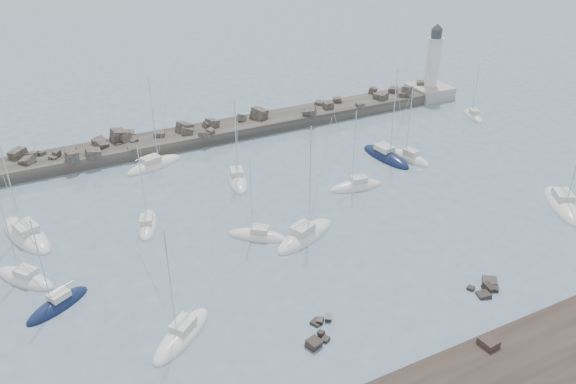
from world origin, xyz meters
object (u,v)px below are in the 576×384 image
(sailboat_8, at_px, (386,157))
(sailboat_12, at_px, (473,116))
(sailboat_3, at_px, (147,225))
(sailboat_7, at_px, (305,236))
(sailboat_2, at_px, (58,305))
(sailboat_14, at_px, (182,336))
(lighthouse, at_px, (431,82))
(sailboat_13, at_px, (25,279))
(sailboat_9, at_px, (356,187))
(sailboat_5, at_px, (257,236))
(sailboat_6, at_px, (237,180))
(sailboat_10, at_px, (409,158))
(sailboat_1, at_px, (26,236))
(sailboat_11, at_px, (562,206))
(sailboat_4, at_px, (154,165))

(sailboat_8, height_order, sailboat_12, sailboat_8)
(sailboat_3, xyz_separation_m, sailboat_7, (15.64, -10.72, 0.02))
(sailboat_2, relative_size, sailboat_14, 0.86)
(sailboat_12, bearing_deg, sailboat_2, -164.05)
(lighthouse, height_order, sailboat_2, lighthouse)
(sailboat_13, bearing_deg, sailboat_12, 11.10)
(sailboat_2, xyz_separation_m, sailboat_3, (11.46, 10.63, -0.01))
(sailboat_9, bearing_deg, sailboat_3, 173.57)
(sailboat_3, xyz_separation_m, sailboat_14, (-2.01, -20.04, -0.00))
(sailboat_14, bearing_deg, sailboat_2, 135.11)
(sailboat_5, height_order, sailboat_6, sailboat_6)
(lighthouse, bearing_deg, sailboat_10, -134.94)
(sailboat_5, bearing_deg, sailboat_10, 17.66)
(sailboat_9, bearing_deg, sailboat_7, -147.49)
(sailboat_1, relative_size, sailboat_11, 1.05)
(sailboat_7, distance_m, sailboat_13, 30.18)
(lighthouse, relative_size, sailboat_7, 0.99)
(sailboat_1, distance_m, sailboat_4, 21.61)
(sailboat_3, distance_m, sailboat_9, 27.76)
(lighthouse, height_order, sailboat_9, lighthouse)
(lighthouse, relative_size, sailboat_2, 1.33)
(sailboat_9, bearing_deg, sailboat_6, 146.61)
(sailboat_2, bearing_deg, sailboat_12, 15.95)
(sailboat_1, relative_size, sailboat_6, 1.28)
(lighthouse, xyz_separation_m, sailboat_1, (-73.34, -17.67, -2.94))
(lighthouse, relative_size, sailboat_9, 1.21)
(sailboat_13, height_order, sailboat_14, sailboat_14)
(sailboat_2, height_order, sailboat_12, sailboat_2)
(sailboat_4, xyz_separation_m, sailboat_10, (34.49, -14.70, 0.01))
(sailboat_3, relative_size, sailboat_10, 0.93)
(sailboat_5, xyz_separation_m, sailboat_12, (49.56, 18.04, 0.01))
(sailboat_6, bearing_deg, sailboat_10, -10.73)
(sailboat_9, relative_size, sailboat_11, 0.76)
(sailboat_4, xyz_separation_m, sailboat_8, (31.65, -12.87, 0.02))
(sailboat_6, bearing_deg, sailboat_3, -157.40)
(sailboat_5, relative_size, sailboat_7, 0.75)
(sailboat_8, bearing_deg, sailboat_7, -147.24)
(sailboat_11, bearing_deg, sailboat_14, -179.02)
(sailboat_8, bearing_deg, sailboat_3, -175.59)
(sailboat_2, height_order, sailboat_10, sailboat_10)
(sailboat_5, height_order, sailboat_10, sailboat_10)
(sailboat_12, relative_size, sailboat_14, 0.80)
(sailboat_3, height_order, sailboat_8, sailboat_8)
(sailboat_7, bearing_deg, sailboat_6, 95.61)
(sailboat_13, bearing_deg, sailboat_2, -67.39)
(sailboat_5, xyz_separation_m, sailboat_14, (-12.78, -11.89, -0.00))
(sailboat_6, distance_m, sailboat_11, 42.36)
(sailboat_5, relative_size, sailboat_11, 0.70)
(sailboat_7, xyz_separation_m, sailboat_10, (23.90, 11.72, -0.01))
(sailboat_5, bearing_deg, sailboat_13, 172.01)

